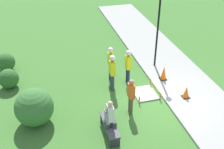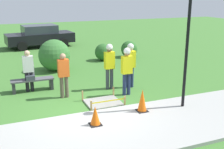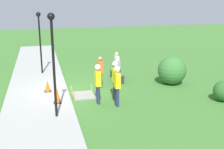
{
  "view_description": "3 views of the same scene",
  "coord_description": "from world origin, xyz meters",
  "px_view_note": "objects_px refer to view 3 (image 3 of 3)",
  "views": [
    {
      "loc": [
        -9.36,
        5.07,
        7.84
      ],
      "look_at": [
        1.31,
        2.18,
        1.05
      ],
      "focal_mm": 45.0,
      "sensor_mm": 36.0,
      "label": 1
    },
    {
      "loc": [
        -2.37,
        -8.08,
        3.79
      ],
      "look_at": [
        1.36,
        1.17,
        0.88
      ],
      "focal_mm": 45.0,
      "sensor_mm": 36.0,
      "label": 2
    },
    {
      "loc": [
        13.82,
        -1.23,
        4.76
      ],
      "look_at": [
        0.5,
        2.22,
        0.91
      ],
      "focal_mm": 45.0,
      "sensor_mm": 36.0,
      "label": 3
    }
  ],
  "objects_px": {
    "person_seated_on_bench": "(117,66)",
    "worker_assistant": "(98,80)",
    "lamppost_far": "(40,34)",
    "worker_supervisor": "(115,76)",
    "traffic_cone_near_patch": "(48,86)",
    "park_bench": "(117,75)",
    "traffic_cone_far_patch": "(57,95)",
    "bystander_in_orange_shirt": "(100,70)",
    "bystander_in_gray_shirt": "(117,64)",
    "lamppost_near": "(53,51)",
    "worker_trainee": "(117,82)"
  },
  "relations": [
    {
      "from": "traffic_cone_far_patch",
      "to": "worker_supervisor",
      "type": "relative_size",
      "value": 0.4
    },
    {
      "from": "traffic_cone_far_patch",
      "to": "lamppost_far",
      "type": "bearing_deg",
      "value": -173.96
    },
    {
      "from": "lamppost_near",
      "to": "traffic_cone_near_patch",
      "type": "bearing_deg",
      "value": -175.94
    },
    {
      "from": "lamppost_far",
      "to": "worker_supervisor",
      "type": "bearing_deg",
      "value": 31.66
    },
    {
      "from": "worker_supervisor",
      "to": "worker_trainee",
      "type": "distance_m",
      "value": 0.87
    },
    {
      "from": "traffic_cone_far_patch",
      "to": "lamppost_near",
      "type": "bearing_deg",
      "value": -5.34
    },
    {
      "from": "park_bench",
      "to": "lamppost_far",
      "type": "distance_m",
      "value": 5.32
    },
    {
      "from": "traffic_cone_far_patch",
      "to": "bystander_in_orange_shirt",
      "type": "height_order",
      "value": "bystander_in_orange_shirt"
    },
    {
      "from": "lamppost_near",
      "to": "worker_assistant",
      "type": "bearing_deg",
      "value": 121.3
    },
    {
      "from": "traffic_cone_far_patch",
      "to": "bystander_in_gray_shirt",
      "type": "distance_m",
      "value": 4.82
    },
    {
      "from": "traffic_cone_near_patch",
      "to": "park_bench",
      "type": "xyz_separation_m",
      "value": [
        -1.29,
        4.0,
        -0.04
      ]
    },
    {
      "from": "bystander_in_gray_shirt",
      "to": "park_bench",
      "type": "bearing_deg",
      "value": -2.33
    },
    {
      "from": "person_seated_on_bench",
      "to": "worker_supervisor",
      "type": "bearing_deg",
      "value": -17.67
    },
    {
      "from": "lamppost_far",
      "to": "worker_assistant",
      "type": "bearing_deg",
      "value": 22.83
    },
    {
      "from": "worker_supervisor",
      "to": "lamppost_near",
      "type": "bearing_deg",
      "value": -61.64
    },
    {
      "from": "traffic_cone_near_patch",
      "to": "person_seated_on_bench",
      "type": "distance_m",
      "value": 4.3
    },
    {
      "from": "park_bench",
      "to": "traffic_cone_near_patch",
      "type": "bearing_deg",
      "value": -72.11
    },
    {
      "from": "traffic_cone_near_patch",
      "to": "park_bench",
      "type": "bearing_deg",
      "value": 107.89
    },
    {
      "from": "worker_supervisor",
      "to": "bystander_in_orange_shirt",
      "type": "xyz_separation_m",
      "value": [
        -1.93,
        -0.29,
        -0.17
      ]
    },
    {
      "from": "park_bench",
      "to": "worker_assistant",
      "type": "relative_size",
      "value": 0.9
    },
    {
      "from": "park_bench",
      "to": "lamppost_far",
      "type": "relative_size",
      "value": 0.44
    },
    {
      "from": "traffic_cone_far_patch",
      "to": "bystander_in_gray_shirt",
      "type": "bearing_deg",
      "value": 130.7
    },
    {
      "from": "person_seated_on_bench",
      "to": "worker_assistant",
      "type": "distance_m",
      "value": 3.86
    },
    {
      "from": "worker_supervisor",
      "to": "worker_assistant",
      "type": "xyz_separation_m",
      "value": [
        0.35,
        -0.9,
        -0.01
      ]
    },
    {
      "from": "bystander_in_gray_shirt",
      "to": "person_seated_on_bench",
      "type": "bearing_deg",
      "value": 49.8
    },
    {
      "from": "traffic_cone_far_patch",
      "to": "park_bench",
      "type": "height_order",
      "value": "traffic_cone_far_patch"
    },
    {
      "from": "traffic_cone_far_patch",
      "to": "lamppost_near",
      "type": "relative_size",
      "value": 0.18
    },
    {
      "from": "traffic_cone_far_patch",
      "to": "bystander_in_orange_shirt",
      "type": "xyz_separation_m",
      "value": [
        -2.0,
        2.43,
        0.49
      ]
    },
    {
      "from": "traffic_cone_far_patch",
      "to": "person_seated_on_bench",
      "type": "relative_size",
      "value": 0.83
    },
    {
      "from": "bystander_in_orange_shirt",
      "to": "traffic_cone_near_patch",
      "type": "bearing_deg",
      "value": -84.36
    },
    {
      "from": "worker_assistant",
      "to": "worker_trainee",
      "type": "relative_size",
      "value": 1.0
    },
    {
      "from": "traffic_cone_near_patch",
      "to": "worker_supervisor",
      "type": "distance_m",
      "value": 3.58
    },
    {
      "from": "worker_supervisor",
      "to": "lamppost_near",
      "type": "height_order",
      "value": "lamppost_near"
    },
    {
      "from": "worker_trainee",
      "to": "traffic_cone_near_patch",
      "type": "bearing_deg",
      "value": -130.47
    },
    {
      "from": "traffic_cone_near_patch",
      "to": "worker_supervisor",
      "type": "xyz_separation_m",
      "value": [
        1.66,
        3.08,
        0.74
      ]
    },
    {
      "from": "worker_assistant",
      "to": "person_seated_on_bench",
      "type": "bearing_deg",
      "value": 151.15
    },
    {
      "from": "traffic_cone_far_patch",
      "to": "worker_assistant",
      "type": "xyz_separation_m",
      "value": [
        0.29,
        1.82,
        0.65
      ]
    },
    {
      "from": "traffic_cone_far_patch",
      "to": "worker_assistant",
      "type": "height_order",
      "value": "worker_assistant"
    },
    {
      "from": "traffic_cone_near_patch",
      "to": "traffic_cone_far_patch",
      "type": "height_order",
      "value": "traffic_cone_far_patch"
    },
    {
      "from": "worker_assistant",
      "to": "bystander_in_gray_shirt",
      "type": "height_order",
      "value": "worker_assistant"
    },
    {
      "from": "worker_supervisor",
      "to": "park_bench",
      "type": "bearing_deg",
      "value": 162.77
    },
    {
      "from": "worker_assistant",
      "to": "bystander_in_orange_shirt",
      "type": "distance_m",
      "value": 2.37
    },
    {
      "from": "worker_supervisor",
      "to": "bystander_in_gray_shirt",
      "type": "relative_size",
      "value": 1.12
    },
    {
      "from": "park_bench",
      "to": "worker_supervisor",
      "type": "xyz_separation_m",
      "value": [
        2.95,
        -0.91,
        0.78
      ]
    },
    {
      "from": "bystander_in_orange_shirt",
      "to": "lamppost_far",
      "type": "distance_m",
      "value": 4.82
    },
    {
      "from": "traffic_cone_near_patch",
      "to": "traffic_cone_far_patch",
      "type": "relative_size",
      "value": 0.78
    },
    {
      "from": "person_seated_on_bench",
      "to": "bystander_in_gray_shirt",
      "type": "relative_size",
      "value": 0.54
    },
    {
      "from": "bystander_in_orange_shirt",
      "to": "bystander_in_gray_shirt",
      "type": "xyz_separation_m",
      "value": [
        -1.13,
        1.2,
        -0.02
      ]
    },
    {
      "from": "traffic_cone_near_patch",
      "to": "bystander_in_gray_shirt",
      "type": "relative_size",
      "value": 0.35
    },
    {
      "from": "person_seated_on_bench",
      "to": "lamppost_far",
      "type": "distance_m",
      "value": 5.14
    }
  ]
}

